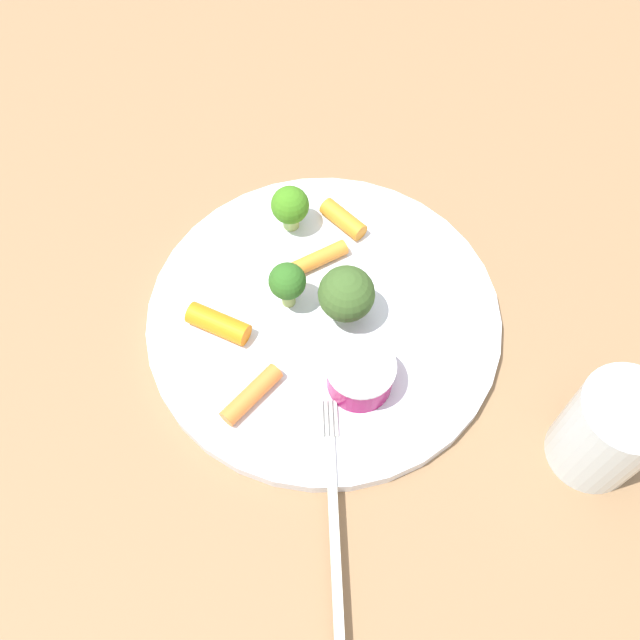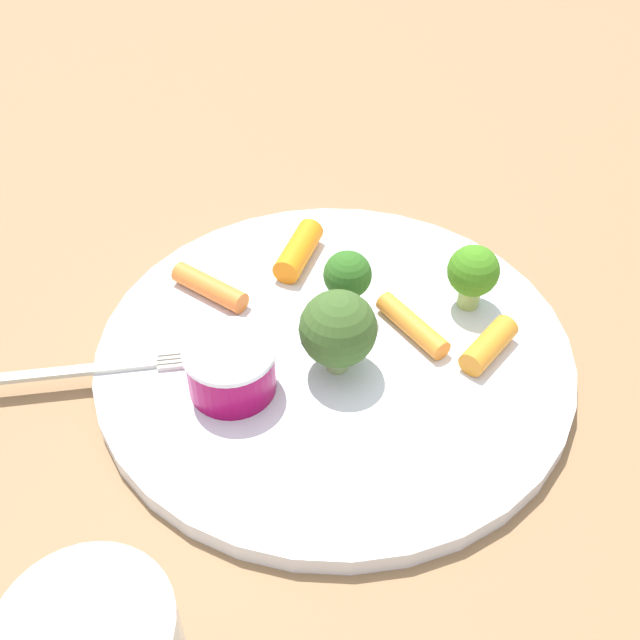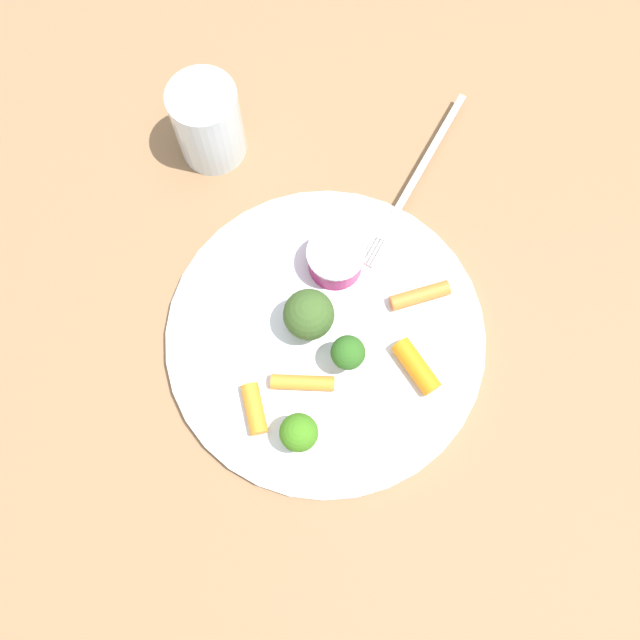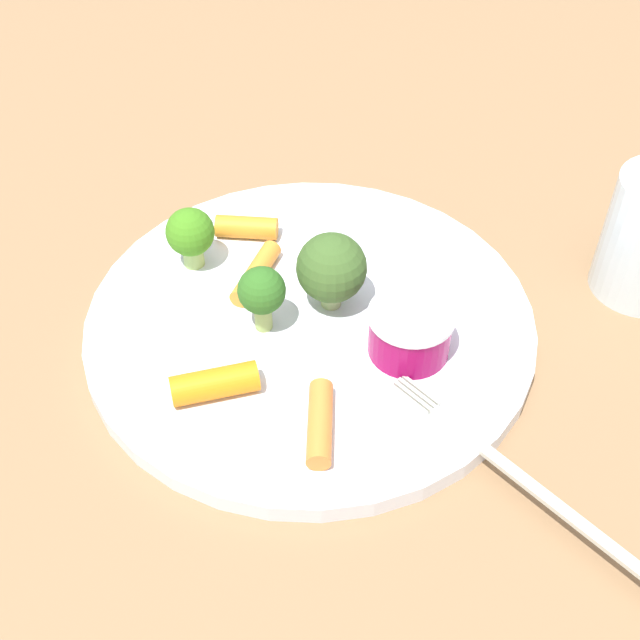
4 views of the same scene
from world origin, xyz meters
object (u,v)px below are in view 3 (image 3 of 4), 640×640
object	(u,v)px
carrot_stick_3	(254,409)
fork	(415,180)
broccoli_floret_0	(299,433)
carrot_stick_0	(420,295)
carrot_stick_2	(303,383)
broccoli_floret_2	(309,315)
sauce_cup	(335,259)
broccoli_floret_1	(348,353)
drinking_glass	(208,123)
carrot_stick_1	(416,366)
plate	(325,337)

from	to	relation	value
carrot_stick_3	fork	distance (m)	0.26
broccoli_floret_0	carrot_stick_0	bearing A→B (deg)	39.52
carrot_stick_2	fork	size ratio (longest dim) A/B	0.33
carrot_stick_3	fork	xyz separation A→B (m)	(0.18, 0.19, -0.01)
fork	broccoli_floret_0	bearing A→B (deg)	-123.86
broccoli_floret_2	carrot_stick_0	size ratio (longest dim) A/B	0.98
broccoli_floret_2	carrot_stick_3	distance (m)	0.09
sauce_cup	carrot_stick_0	world-z (taller)	sauce_cup
sauce_cup	broccoli_floret_1	bearing A→B (deg)	-94.05
broccoli_floret_2	carrot_stick_3	bearing A→B (deg)	-131.14
broccoli_floret_0	drinking_glass	bearing A→B (deg)	96.79
carrot_stick_2	fork	xyz separation A→B (m)	(0.13, 0.17, -0.00)
broccoli_floret_1	carrot_stick_2	size ratio (longest dim) A/B	0.84
broccoli_floret_1	broccoli_floret_0	bearing A→B (deg)	-131.64
carrot_stick_0	drinking_glass	size ratio (longest dim) A/B	0.63
carrot_stick_0	carrot_stick_3	distance (m)	0.17
broccoli_floret_0	carrot_stick_2	size ratio (longest dim) A/B	0.80
broccoli_floret_1	broccoli_floret_2	distance (m)	0.05
sauce_cup	broccoli_floret_2	world-z (taller)	broccoli_floret_2
sauce_cup	broccoli_floret_2	size ratio (longest dim) A/B	0.98
carrot_stick_1	fork	xyz separation A→B (m)	(0.04, 0.17, -0.01)
sauce_cup	drinking_glass	bearing A→B (deg)	122.10
broccoli_floret_1	fork	size ratio (longest dim) A/B	0.28
plate	carrot_stick_2	world-z (taller)	carrot_stick_2
carrot_stick_3	fork	bearing A→B (deg)	46.44
broccoli_floret_2	carrot_stick_3	xyz separation A→B (m)	(-0.06, -0.07, -0.02)
broccoli_floret_0	carrot_stick_0	size ratio (longest dim) A/B	0.81
broccoli_floret_0	carrot_stick_1	world-z (taller)	broccoli_floret_0
carrot_stick_0	fork	size ratio (longest dim) A/B	0.33
fork	drinking_glass	bearing A→B (deg)	157.22
sauce_cup	fork	world-z (taller)	sauce_cup
sauce_cup	broccoli_floret_0	xyz separation A→B (m)	(-0.06, -0.14, 0.01)
carrot_stick_2	drinking_glass	world-z (taller)	drinking_glass
broccoli_floret_0	broccoli_floret_2	world-z (taller)	broccoli_floret_2
plate	fork	xyz separation A→B (m)	(0.11, 0.13, 0.01)
broccoli_floret_2	carrot_stick_1	distance (m)	0.10
broccoli_floret_1	carrot_stick_0	world-z (taller)	broccoli_floret_1
plate	broccoli_floret_0	bearing A→B (deg)	-113.84
broccoli_floret_0	sauce_cup	bearing A→B (deg)	68.69
carrot_stick_0	fork	world-z (taller)	carrot_stick_0
carrot_stick_1	drinking_glass	size ratio (longest dim) A/B	0.59
carrot_stick_0	broccoli_floret_1	bearing A→B (deg)	-148.24
broccoli_floret_1	broccoli_floret_2	xyz separation A→B (m)	(-0.03, 0.04, 0.00)
plate	carrot_stick_3	world-z (taller)	carrot_stick_3
carrot_stick_1	plate	bearing A→B (deg)	148.36
broccoli_floret_1	carrot_stick_3	world-z (taller)	broccoli_floret_1
broccoli_floret_1	carrot_stick_0	xyz separation A→B (m)	(0.07, 0.05, -0.02)
broccoli_floret_2	broccoli_floret_0	bearing A→B (deg)	-104.47
sauce_cup	drinking_glass	world-z (taller)	drinking_glass
plate	drinking_glass	world-z (taller)	drinking_glass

